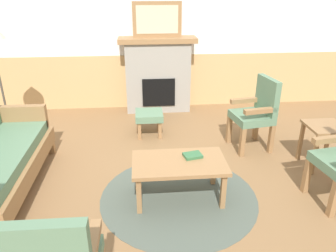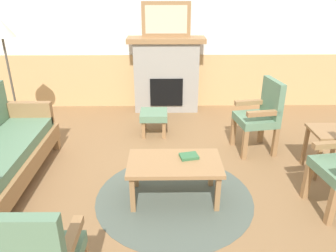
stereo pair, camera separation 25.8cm
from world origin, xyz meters
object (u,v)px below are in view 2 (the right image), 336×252
Objects in this scene: coffee_table at (175,166)px; armchair_by_window_left at (261,113)px; book_on_table at (189,156)px; footstool at (154,116)px; floor_lamp_by_couch at (2,35)px; fireplace at (166,74)px; side_table at (329,139)px; framed_picture at (166,19)px.

armchair_by_window_left is (1.18, 1.08, 0.15)m from coffee_table.
book_on_table is 0.19× the size of armchair_by_window_left.
floor_lamp_by_couch reaches higher than footstool.
fireplace reaches higher than side_table.
book_on_table is (0.15, 0.08, 0.07)m from coffee_table.
framed_picture is 4.32× the size of book_on_table.
side_table is at bearing -48.79° from framed_picture.
framed_picture is at bearing 91.25° from coffee_table.
coffee_table is at bearing -88.75° from fireplace.
armchair_by_window_left reaches higher than coffee_table.
framed_picture is 2.90m from coffee_table.
book_on_table is (0.21, -2.56, -1.10)m from framed_picture.
fireplace is 2.66m from coffee_table.
armchair_by_window_left is 1.78× the size of side_table.
side_table is (1.88, -2.15, -1.13)m from framed_picture.
side_table is at bearing -41.93° from armchair_by_window_left.
framed_picture is at bearing 131.21° from side_table.
framed_picture reaches higher than armchair_by_window_left.
fireplace is at bearing 94.67° from book_on_table.
coffee_table is 0.19m from book_on_table.
framed_picture reaches higher than floor_lamp_by_couch.
fireplace is 2.58m from book_on_table.
footstool is at bearing -100.69° from fireplace.
floor_lamp_by_couch is (-3.48, 0.62, 0.91)m from armchair_by_window_left.
coffee_table is 2.40× the size of footstool.
footstool is 2.36m from floor_lamp_by_couch.
framed_picture is 1.45× the size of side_table.
floor_lamp_by_couch is at bearing 143.69° from coffee_table.
fireplace is 3.25× the size of footstool.
framed_picture is 3.07m from side_table.
fireplace reaches higher than footstool.
floor_lamp_by_couch is at bearing 177.49° from footstool.
footstool is at bearing -100.68° from framed_picture.
fireplace is 1.33× the size of armchair_by_window_left.
floor_lamp_by_couch reaches higher than fireplace.
fireplace is at bearing 128.24° from armchair_by_window_left.
book_on_table is (0.21, -2.56, -0.20)m from fireplace.
coffee_table is at bearing -164.75° from side_table.
side_table is (1.67, 0.41, -0.02)m from book_on_table.
coffee_table is 3.05m from floor_lamp_by_couch.
framed_picture is 2.00× the size of footstool.
fireplace is at bearing 23.00° from floor_lamp_by_couch.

